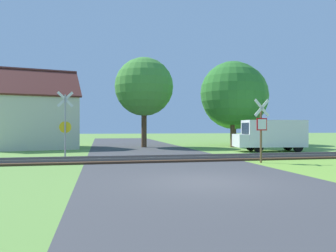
{
  "coord_description": "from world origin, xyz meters",
  "views": [
    {
      "loc": [
        -3.25,
        -9.89,
        1.73
      ],
      "look_at": [
        0.5,
        7.99,
        1.8
      ],
      "focal_mm": 35.0,
      "sensor_mm": 36.0,
      "label": 1
    }
  ],
  "objects_px": {
    "house": "(35,121)",
    "tree_right": "(232,94)",
    "crossing_sign_far": "(65,122)",
    "tree_far": "(235,96)",
    "tree_center": "(144,87)",
    "mail_truck": "(271,134)",
    "stop_sign_near": "(261,127)"
  },
  "relations": [
    {
      "from": "tree_far",
      "to": "tree_right",
      "type": "xyz_separation_m",
      "value": [
        -2.19,
        -4.62,
        -0.25
      ]
    },
    {
      "from": "tree_far",
      "to": "house",
      "type": "bearing_deg",
      "value": -171.18
    },
    {
      "from": "tree_far",
      "to": "tree_center",
      "type": "bearing_deg",
      "value": -161.91
    },
    {
      "from": "house",
      "to": "tree_far",
      "type": "xyz_separation_m",
      "value": [
        18.76,
        2.91,
        2.66
      ]
    },
    {
      "from": "house",
      "to": "crossing_sign_far",
      "type": "bearing_deg",
      "value": -82.6
    },
    {
      "from": "stop_sign_near",
      "to": "house",
      "type": "bearing_deg",
      "value": -57.71
    },
    {
      "from": "tree_far",
      "to": "mail_truck",
      "type": "bearing_deg",
      "value": -98.63
    },
    {
      "from": "tree_right",
      "to": "mail_truck",
      "type": "distance_m",
      "value": 6.44
    },
    {
      "from": "tree_center",
      "to": "tree_right",
      "type": "relative_size",
      "value": 1.04
    },
    {
      "from": "tree_center",
      "to": "crossing_sign_far",
      "type": "bearing_deg",
      "value": -120.22
    },
    {
      "from": "house",
      "to": "tree_far",
      "type": "bearing_deg",
      "value": -2.5
    },
    {
      "from": "house",
      "to": "tree_center",
      "type": "xyz_separation_m",
      "value": [
        8.98,
        -0.28,
        2.97
      ]
    },
    {
      "from": "tree_center",
      "to": "tree_far",
      "type": "relative_size",
      "value": 0.93
    },
    {
      "from": "crossing_sign_far",
      "to": "tree_far",
      "type": "relative_size",
      "value": 0.44
    },
    {
      "from": "stop_sign_near",
      "to": "tree_far",
      "type": "xyz_separation_m",
      "value": [
        5.87,
        16.8,
        3.17
      ]
    },
    {
      "from": "tree_center",
      "to": "house",
      "type": "bearing_deg",
      "value": 178.19
    },
    {
      "from": "crossing_sign_far",
      "to": "tree_far",
      "type": "height_order",
      "value": "tree_far"
    },
    {
      "from": "tree_center",
      "to": "mail_truck",
      "type": "bearing_deg",
      "value": -39.59
    },
    {
      "from": "house",
      "to": "mail_truck",
      "type": "height_order",
      "value": "house"
    },
    {
      "from": "tree_center",
      "to": "tree_right",
      "type": "distance_m",
      "value": 7.74
    },
    {
      "from": "crossing_sign_far",
      "to": "mail_truck",
      "type": "relative_size",
      "value": 0.73
    },
    {
      "from": "stop_sign_near",
      "to": "tree_right",
      "type": "distance_m",
      "value": 13.06
    },
    {
      "from": "house",
      "to": "tree_right",
      "type": "distance_m",
      "value": 16.83
    },
    {
      "from": "tree_far",
      "to": "tree_right",
      "type": "relative_size",
      "value": 1.11
    },
    {
      "from": "mail_truck",
      "to": "tree_right",
      "type": "bearing_deg",
      "value": 13.34
    },
    {
      "from": "mail_truck",
      "to": "stop_sign_near",
      "type": "bearing_deg",
      "value": 153.6
    },
    {
      "from": "tree_far",
      "to": "stop_sign_near",
      "type": "bearing_deg",
      "value": -109.26
    },
    {
      "from": "tree_center",
      "to": "tree_right",
      "type": "bearing_deg",
      "value": -10.64
    },
    {
      "from": "house",
      "to": "tree_right",
      "type": "bearing_deg",
      "value": -17.21
    },
    {
      "from": "crossing_sign_far",
      "to": "house",
      "type": "xyz_separation_m",
      "value": [
        -3.36,
        9.93,
        0.24
      ]
    },
    {
      "from": "crossing_sign_far",
      "to": "tree_center",
      "type": "xyz_separation_m",
      "value": [
        5.62,
        9.65,
        3.21
      ]
    },
    {
      "from": "stop_sign_near",
      "to": "tree_far",
      "type": "distance_m",
      "value": 18.08
    }
  ]
}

